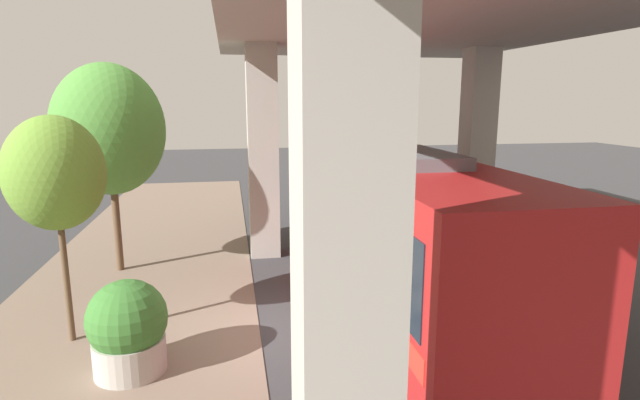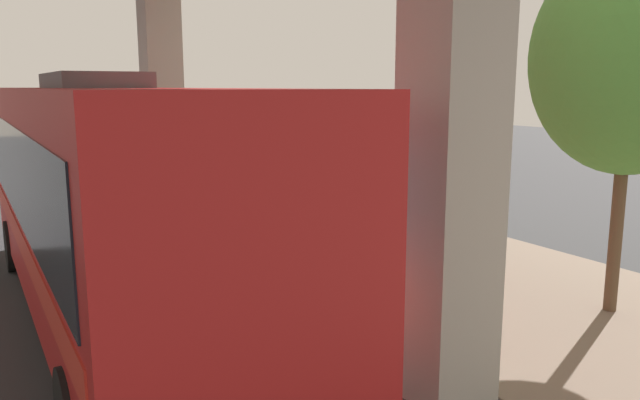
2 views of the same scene
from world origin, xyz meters
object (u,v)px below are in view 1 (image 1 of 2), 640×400
at_px(planter_front, 128,329).
at_px(bus, 394,221).
at_px(street_tree_near, 109,130).
at_px(street_tree_far, 55,174).

bearing_deg(planter_front, bus, 20.03).
xyz_separation_m(bus, street_tree_near, (-6.89, 3.73, 1.95)).
xyz_separation_m(street_tree_near, street_tree_far, (-0.08, -4.31, -0.56)).
relative_size(planter_front, street_tree_far, 0.38).
xyz_separation_m(bus, planter_front, (-5.57, -2.03, -1.21)).
height_order(planter_front, street_tree_far, street_tree_far).
bearing_deg(bus, planter_front, -159.97).
distance_m(bus, street_tree_near, 8.07).
relative_size(bus, street_tree_near, 1.90).
bearing_deg(street_tree_far, bus, 4.71).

